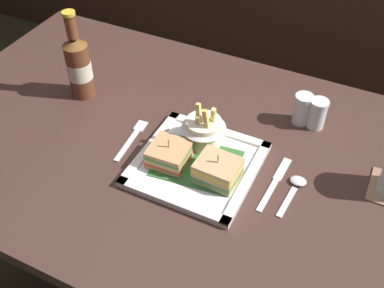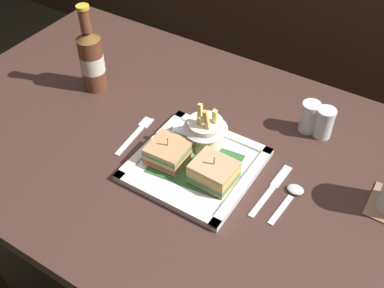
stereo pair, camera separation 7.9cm
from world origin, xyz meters
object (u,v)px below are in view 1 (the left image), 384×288
fries_cup (204,128)px  fork (132,137)px  sandwich_half_left (169,154)px  salt_shaker (302,111)px  square_plate (197,165)px  sandwich_half_right (218,170)px  beer_bottle (79,65)px  dining_table (188,191)px  spoon (296,186)px  knife (276,181)px  pepper_shaker (317,115)px

fries_cup → fork: bearing=-163.6°
sandwich_half_left → salt_shaker: (0.21, 0.26, 0.00)m
square_plate → sandwich_half_left: sandwich_half_left is taller
fries_cup → sandwich_half_right: bearing=-49.7°
beer_bottle → fork: size_ratio=1.60×
sandwich_half_right → fork: size_ratio=0.62×
fries_cup → sandwich_half_left: bearing=-116.3°
fork → salt_shaker: salt_shaker is taller
dining_table → fork: 0.20m
beer_bottle → dining_table: bearing=-11.1°
fries_cup → square_plate: bearing=-77.0°
spoon → sandwich_half_right: bearing=-160.2°
spoon → salt_shaker: bearing=104.0°
fries_cup → fork: fries_cup is taller
square_plate → salt_shaker: salt_shaker is taller
knife → square_plate: bearing=-168.9°
fork → knife: bearing=2.6°
knife → spoon: (0.04, 0.00, 0.00)m
sandwich_half_right → pepper_shaker: sandwich_half_right is taller
square_plate → sandwich_half_left: (-0.06, -0.02, 0.02)m
fork → salt_shaker: bearing=34.3°
spoon → salt_shaker: (-0.05, 0.21, 0.03)m
pepper_shaker → sandwich_half_left: bearing=-133.5°
square_plate → beer_bottle: (-0.37, 0.11, 0.08)m
sandwich_half_right → pepper_shaker: (0.14, 0.26, -0.00)m
sandwich_half_right → spoon: bearing=19.8°
salt_shaker → spoon: bearing=-76.0°
square_plate → salt_shaker: (0.16, 0.24, 0.03)m
dining_table → beer_bottle: 0.41m
beer_bottle → pepper_shaker: beer_bottle is taller
dining_table → beer_bottle: bearing=168.9°
sandwich_half_right → salt_shaker: 0.28m
square_plate → fork: square_plate is taller
square_plate → fork: 0.17m
sandwich_half_right → salt_shaker: (0.10, 0.26, 0.00)m
beer_bottle → pepper_shaker: size_ratio=3.07×
dining_table → sandwich_half_left: size_ratio=15.65×
sandwich_half_right → knife: (0.11, 0.05, -0.03)m
sandwich_half_left → fries_cup: 0.10m
spoon → fries_cup: bearing=172.7°
dining_table → fries_cup: size_ratio=11.69×
fries_cup → salt_shaker: bearing=46.1°
pepper_shaker → fork: bearing=-148.4°
salt_shaker → sandwich_half_right: bearing=-111.0°
knife → spoon: bearing=3.9°
square_plate → beer_bottle: size_ratio=1.10×
fries_cup → beer_bottle: bearing=173.1°
fork → pepper_shaker: size_ratio=1.93×
knife → salt_shaker: 0.21m
sandwich_half_right → beer_bottle: size_ratio=0.39×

